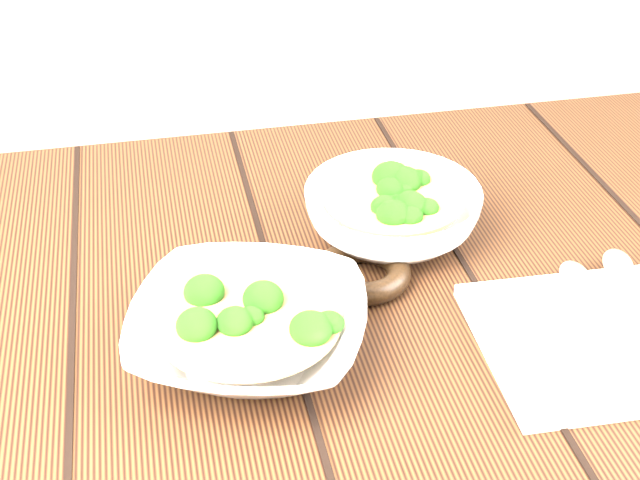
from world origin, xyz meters
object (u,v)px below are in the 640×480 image
soup_bowl_back (392,211)px  napkin (608,338)px  table (305,401)px  soup_bowl_front (248,329)px  trivet (363,272)px

soup_bowl_back → napkin: soup_bowl_back is taller
table → napkin: napkin is taller
soup_bowl_back → napkin: (0.15, -0.22, -0.03)m
soup_bowl_front → napkin: size_ratio=1.14×
table → soup_bowl_front: size_ratio=4.46×
table → trivet: trivet is taller
table → trivet: 0.15m
table → trivet: size_ratio=12.17×
napkin → table: bearing=160.4°
trivet → napkin: trivet is taller
soup_bowl_back → napkin: size_ratio=0.86×
soup_bowl_front → trivet: size_ratio=2.73×
table → soup_bowl_back: soup_bowl_back is taller
soup_bowl_front → napkin: soup_bowl_front is taller
soup_bowl_front → napkin: (0.33, -0.06, -0.02)m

